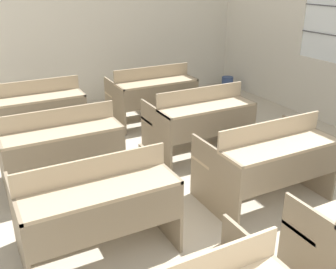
{
  "coord_description": "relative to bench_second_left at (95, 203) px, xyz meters",
  "views": [
    {
      "loc": [
        -1.58,
        -0.02,
        2.2
      ],
      "look_at": [
        0.05,
        3.07,
        0.75
      ],
      "focal_mm": 42.0,
      "sensor_mm": 36.0,
      "label": 1
    }
  ],
  "objects": [
    {
      "name": "wastepaper_bin",
      "position": [
        3.81,
        3.45,
        -0.33
      ],
      "size": [
        0.23,
        0.23,
        0.28
      ],
      "color": "#33477A",
      "rests_on": "ground_plane"
    },
    {
      "name": "bench_third_right",
      "position": [
        1.8,
        1.29,
        0.0
      ],
      "size": [
        1.23,
        0.82,
        0.88
      ],
      "color": "gray",
      "rests_on": "ground_plane"
    },
    {
      "name": "bench_third_left",
      "position": [
        0.03,
        1.3,
        0.0
      ],
      "size": [
        1.23,
        0.82,
        0.88
      ],
      "color": "#80715A",
      "rests_on": "ground_plane"
    },
    {
      "name": "bench_second_left",
      "position": [
        0.0,
        0.0,
        0.0
      ],
      "size": [
        1.23,
        0.82,
        0.88
      ],
      "color": "#7E6F58",
      "rests_on": "ground_plane"
    },
    {
      "name": "bench_back_left",
      "position": [
        0.01,
        2.62,
        0.0
      ],
      "size": [
        1.23,
        0.82,
        0.88
      ],
      "color": "#82725C",
      "rests_on": "ground_plane"
    },
    {
      "name": "bench_second_right",
      "position": [
        1.78,
        -0.02,
        0.0
      ],
      "size": [
        1.23,
        0.82,
        0.88
      ],
      "color": "#82725B",
      "rests_on": "ground_plane"
    },
    {
      "name": "bench_back_right",
      "position": [
        1.76,
        2.62,
        0.0
      ],
      "size": [
        1.23,
        0.82,
        0.88
      ],
      "color": "#7D6D56",
      "rests_on": "ground_plane"
    },
    {
      "name": "wall_back",
      "position": [
        0.83,
        4.06,
        0.97
      ],
      "size": [
        6.71,
        0.06,
        2.87
      ],
      "color": "beige",
      "rests_on": "ground_plane"
    }
  ]
}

